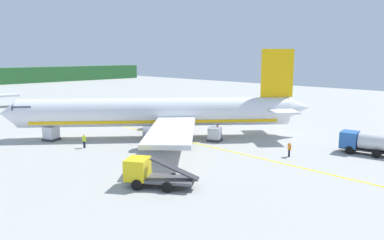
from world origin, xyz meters
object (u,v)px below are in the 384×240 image
at_px(service_truck_fuel, 148,173).
at_px(cargo_container_mid, 215,134).
at_px(service_truck_baggage, 368,142).
at_px(cargo_container_near, 51,133).
at_px(crew_marshaller, 289,148).
at_px(airliner_foreground, 160,113).
at_px(crew_loader_right, 84,140).
at_px(crew_loader_left, 218,129).

height_order(service_truck_fuel, cargo_container_mid, service_truck_fuel).
distance_m(service_truck_baggage, cargo_container_near, 38.97).
relative_size(cargo_container_near, cargo_container_mid, 1.03).
relative_size(cargo_container_near, crew_marshaller, 1.40).
xyz_separation_m(airliner_foreground, cargo_container_near, (-11.31, 8.77, -2.45)).
height_order(cargo_container_mid, crew_loader_right, cargo_container_mid).
xyz_separation_m(crew_marshaller, crew_loader_right, (-13.99, 19.57, 0.03)).
relative_size(service_truck_baggage, crew_loader_left, 3.63).
height_order(airliner_foreground, crew_loader_right, airliner_foreground).
height_order(crew_marshaller, crew_loader_left, crew_loader_left).
bearing_deg(service_truck_baggage, airliner_foreground, 114.86).
height_order(airliner_foreground, service_truck_fuel, airliner_foreground).
bearing_deg(crew_marshaller, service_truck_baggage, -38.95).
bearing_deg(cargo_container_mid, airliner_foreground, 117.64).
relative_size(airliner_foreground, service_truck_fuel, 5.59).
xyz_separation_m(service_truck_fuel, crew_loader_left, (18.79, 8.58, -0.14)).
distance_m(service_truck_fuel, crew_loader_right, 16.21).
bearing_deg(cargo_container_near, airliner_foreground, -37.78).
relative_size(service_truck_fuel, cargo_container_near, 2.66).
distance_m(airliner_foreground, cargo_container_near, 14.52).
relative_size(service_truck_fuel, service_truck_baggage, 0.94).
bearing_deg(service_truck_fuel, crew_loader_right, 80.00).
distance_m(airliner_foreground, crew_marshaller, 18.11).
relative_size(airliner_foreground, crew_marshaller, 20.85).
xyz_separation_m(service_truck_baggage, crew_loader_right, (-21.10, 25.33, -0.41)).
distance_m(cargo_container_near, cargo_container_mid, 21.47).
relative_size(service_truck_baggage, cargo_container_near, 2.81).
height_order(airliner_foreground, cargo_container_near, airliner_foreground).
bearing_deg(service_truck_baggage, crew_loader_left, 105.94).
height_order(service_truck_fuel, crew_marshaller, service_truck_fuel).
relative_size(cargo_container_mid, crew_loader_right, 1.32).
height_order(cargo_container_near, crew_marshaller, cargo_container_near).
bearing_deg(crew_loader_right, crew_marshaller, -54.45).
xyz_separation_m(service_truck_fuel, cargo_container_near, (1.80, 22.72, -0.25)).
distance_m(cargo_container_mid, crew_loader_right, 16.37).
bearing_deg(airliner_foreground, crew_marshaller, -78.14).
bearing_deg(crew_marshaller, service_truck_fuel, 167.87).
relative_size(service_truck_baggage, crew_marshaller, 3.95).
distance_m(service_truck_fuel, cargo_container_near, 22.79).
xyz_separation_m(cargo_container_near, crew_loader_right, (1.01, -6.76, 0.05)).
relative_size(cargo_container_mid, crew_marshaller, 1.36).
bearing_deg(crew_loader_left, crew_loader_right, 155.22).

